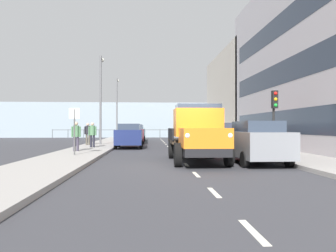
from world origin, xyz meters
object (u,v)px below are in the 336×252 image
Objects in this scene: car_maroon_oppositeside_1 at (134,134)px; lamp_post_far at (117,103)px; pedestrian_in_dark_coat at (88,132)px; street_sign at (74,123)px; car_navy_oppositeside_0 at (129,135)px; pedestrian_by_lamp at (92,133)px; car_grey_kerbside_near at (255,142)px; car_teal_oppositeside_2 at (136,133)px; lamp_post_promenade at (101,92)px; car_red_kerbside_1 at (224,137)px; truck_vintage_orange at (198,134)px; car_black_kerbside_2 at (205,135)px; traffic_light_near at (274,108)px; pedestrian_with_bag at (76,134)px.

lamp_post_far is at bearing -72.94° from car_maroon_oppositeside_1.
pedestrian_in_dark_coat is 0.73× the size of street_sign.
pedestrian_by_lamp is (2.35, 1.34, 0.22)m from car_navy_oppositeside_0.
lamp_post_far is (7.91, -23.04, 3.29)m from car_grey_kerbside_near.
lamp_post_promenade is (2.36, 9.20, 3.32)m from car_teal_oppositeside_2.
car_grey_kerbside_near is at bearing 160.59° from street_sign.
truck_vintage_orange is at bearing 64.38° from car_red_kerbside_1.
truck_vintage_orange is at bearing 157.40° from street_sign.
traffic_light_near reaches higher than car_black_kerbside_2.
traffic_light_near is (-2.10, 2.04, 1.58)m from car_red_kerbside_1.
car_red_kerbside_1 is 12.03m from car_maroon_oppositeside_1.
lamp_post_far reaches higher than pedestrian_with_bag.
lamp_post_promenade is (-0.33, -6.84, 3.10)m from pedestrian_with_bag.
truck_vintage_orange reaches higher than pedestrian_with_bag.
pedestrian_in_dark_coat is at bearing -85.19° from pedestrian_with_bag.
car_grey_kerbside_near is 22.07m from car_teal_oppositeside_2.
car_grey_kerbside_near is 4.13m from traffic_light_near.
pedestrian_in_dark_coat is (3.20, 4.54, 0.22)m from car_maroon_oppositeside_1.
pedestrian_in_dark_coat is at bearing 85.22° from lamp_post_far.
lamp_post_far reaches higher than street_sign.
pedestrian_in_dark_coat is at bearing -25.28° from car_navy_oppositeside_0.
car_grey_kerbside_near is 2.47× the size of pedestrian_with_bag.
car_black_kerbside_2 is 8.69m from traffic_light_near.
lamp_post_far is (2.21, -1.72, 3.29)m from car_teal_oppositeside_2.
car_red_kerbside_1 is 2.68× the size of pedestrian_with_bag.
pedestrian_in_dark_coat reaches higher than car_red_kerbside_1.
lamp_post_promenade is at bearing -4.64° from car_black_kerbside_2.
car_grey_kerbside_near is at bearing 168.92° from truck_vintage_orange.
street_sign is (7.90, 8.68, 0.79)m from car_black_kerbside_2.
traffic_light_near is (-2.10, 8.28, 1.58)m from car_black_kerbside_2.
truck_vintage_orange is 13.37m from lamp_post_promenade.
car_red_kerbside_1 is at bearing 109.51° from car_teal_oppositeside_2.
lamp_post_far is at bearing -76.03° from truck_vintage_orange.
truck_vintage_orange is 3.44× the size of pedestrian_with_bag.
car_black_kerbside_2 is (0.00, -11.47, -0.00)m from car_grey_kerbside_near.
traffic_light_near is at bearing -148.07° from truck_vintage_orange.
pedestrian_by_lamp is 4.81m from lamp_post_promenade.
traffic_light_near is at bearing 113.27° from car_teal_oppositeside_2.
pedestrian_with_bag is at bearing 80.47° from car_teal_oppositeside_2.
car_red_kerbside_1 is at bearing -90.00° from car_grey_kerbside_near.
pedestrian_in_dark_coat is (8.90, 0.18, 0.22)m from car_black_kerbside_2.
car_teal_oppositeside_2 is at bearing -96.76° from street_sign.
pedestrian_with_bag is 0.51× the size of traffic_light_near.
car_maroon_oppositeside_1 is 2.69× the size of pedestrian_by_lamp.
street_sign reaches higher than pedestrian_by_lamp.
car_black_kerbside_2 is at bearing -163.48° from car_navy_oppositeside_0.
lamp_post_promenade is at bearing 89.22° from lamp_post_far.
car_red_kerbside_1 is 11.11m from lamp_post_promenade.
street_sign is (7.90, -2.78, 0.79)m from car_grey_kerbside_near.
car_teal_oppositeside_2 is 18.68m from street_sign.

